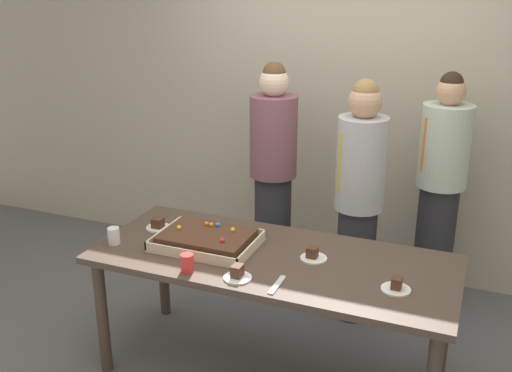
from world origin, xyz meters
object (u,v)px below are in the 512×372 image
at_px(drink_cup_middle, 114,236).
at_px(person_serving_front, 359,198).
at_px(plated_slice_near_right, 313,255).
at_px(person_green_shirt_behind, 273,178).
at_px(drink_cup_nearest, 187,263).
at_px(cake_server_utensil, 277,285).
at_px(plated_slice_far_right, 396,286).
at_px(person_striped_tie_right, 440,191).
at_px(plated_slice_far_left, 237,274).
at_px(sheet_cake, 207,239).
at_px(plated_slice_near_left, 158,225).
at_px(party_table, 273,270).

bearing_deg(drink_cup_middle, person_serving_front, 39.93).
height_order(plated_slice_near_right, person_green_shirt_behind, person_green_shirt_behind).
bearing_deg(drink_cup_middle, drink_cup_nearest, -14.45).
xyz_separation_m(drink_cup_nearest, cake_server_utensil, (0.50, 0.04, -0.05)).
relative_size(plated_slice_near_right, plated_slice_far_right, 1.00).
xyz_separation_m(cake_server_utensil, person_striped_tie_right, (0.64, 1.48, 0.10)).
bearing_deg(drink_cup_middle, person_green_shirt_behind, 63.80).
xyz_separation_m(drink_cup_nearest, person_striped_tie_right, (1.14, 1.52, 0.05)).
distance_m(cake_server_utensil, person_striped_tie_right, 1.62).
height_order(drink_cup_nearest, person_serving_front, person_serving_front).
bearing_deg(plated_slice_far_right, plated_slice_far_left, -166.49).
relative_size(plated_slice_near_right, person_striped_tie_right, 0.09).
xyz_separation_m(sheet_cake, plated_slice_far_right, (1.11, -0.11, -0.02)).
distance_m(sheet_cake, plated_slice_far_left, 0.44).
height_order(plated_slice_far_left, plated_slice_far_right, plated_slice_far_left).
xyz_separation_m(drink_cup_nearest, drink_cup_middle, (-0.57, 0.15, 0.00)).
relative_size(sheet_cake, drink_cup_middle, 5.79).
height_order(sheet_cake, drink_cup_middle, sheet_cake).
xyz_separation_m(cake_server_utensil, person_green_shirt_behind, (-0.50, 1.26, 0.12)).
bearing_deg(person_green_shirt_behind, cake_server_utensil, 24.36).
distance_m(plated_slice_near_left, cake_server_utensil, 1.02).
bearing_deg(plated_slice_near_left, cake_server_utensil, -22.96).
xyz_separation_m(plated_slice_far_right, drink_cup_nearest, (-1.07, -0.22, 0.03)).
relative_size(party_table, drink_cup_nearest, 20.44).
xyz_separation_m(plated_slice_near_left, drink_cup_nearest, (0.44, -0.43, 0.03)).
height_order(sheet_cake, plated_slice_far_left, sheet_cake).
bearing_deg(drink_cup_nearest, party_table, 43.25).
height_order(plated_slice_far_right, drink_cup_nearest, drink_cup_nearest).
distance_m(party_table, plated_slice_far_left, 0.34).
bearing_deg(plated_slice_far_right, drink_cup_middle, -177.43).
relative_size(plated_slice_near_left, person_green_shirt_behind, 0.09).
xyz_separation_m(plated_slice_far_right, person_green_shirt_behind, (-1.07, 1.08, 0.10)).
height_order(party_table, drink_cup_middle, drink_cup_middle).
xyz_separation_m(person_serving_front, person_green_shirt_behind, (-0.66, 0.13, 0.02)).
bearing_deg(plated_slice_near_left, drink_cup_nearest, -44.52).
relative_size(drink_cup_middle, person_striped_tie_right, 0.06).
relative_size(person_serving_front, person_green_shirt_behind, 0.97).
bearing_deg(plated_slice_near_right, person_striped_tie_right, 63.44).
xyz_separation_m(plated_slice_near_right, drink_cup_middle, (-1.14, -0.25, 0.03)).
bearing_deg(person_serving_front, person_green_shirt_behind, -61.08).
bearing_deg(party_table, plated_slice_far_right, -9.64).
distance_m(drink_cup_nearest, person_green_shirt_behind, 1.30).
height_order(cake_server_utensil, person_serving_front, person_serving_front).
xyz_separation_m(drink_cup_middle, person_striped_tie_right, (1.70, 1.37, 0.05)).
height_order(plated_slice_far_right, person_green_shirt_behind, person_green_shirt_behind).
bearing_deg(party_table, plated_slice_far_left, -104.77).
height_order(sheet_cake, plated_slice_near_left, sheet_cake).
bearing_deg(person_striped_tie_right, person_serving_front, -9.31).
distance_m(plated_slice_near_left, plated_slice_near_right, 1.02).
relative_size(plated_slice_far_right, cake_server_utensil, 0.75).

